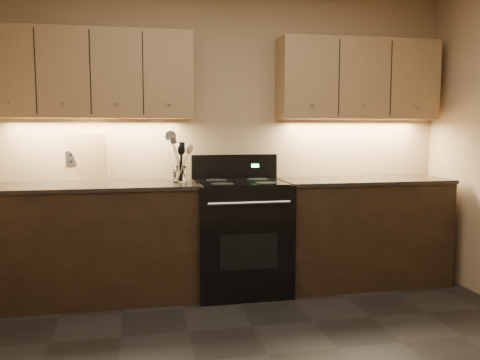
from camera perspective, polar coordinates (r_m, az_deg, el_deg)
name	(u,v)px	position (r m, az deg, el deg)	size (l,w,h in m)	color
wall_back	(224,136)	(4.49, -1.76, 4.94)	(4.00, 0.04, 2.60)	tan
counter_left	(95,242)	(4.24, -15.94, -6.72)	(1.62, 0.62, 0.93)	black
counter_right	(362,231)	(4.65, 13.49, -5.55)	(1.46, 0.62, 0.93)	black
stove	(241,235)	(4.29, 0.06, -6.17)	(0.76, 0.68, 1.14)	black
upper_cab_left	(92,74)	(4.31, -16.29, 11.33)	(1.60, 0.30, 0.70)	#A27C51
upper_cab_right	(358,80)	(4.71, 13.10, 10.92)	(1.44, 0.30, 0.70)	#A27C51
outlet_plate	(71,158)	(4.46, -18.45, 2.32)	(0.09, 0.01, 0.12)	#B2B5BA
utensil_crock	(180,175)	(4.16, -6.76, 0.59)	(0.14, 0.14, 0.14)	white
cutting_board	(89,157)	(4.42, -16.62, 2.54)	(0.32, 0.02, 0.41)	tan
wooden_spoon	(176,162)	(4.13, -7.16, 2.05)	(0.06, 0.06, 0.31)	tan
black_spoon	(179,162)	(4.16, -6.83, 1.96)	(0.06, 0.06, 0.29)	black
black_turner	(181,161)	(4.13, -6.65, 2.16)	(0.08, 0.08, 0.33)	black
steel_spatula	(184,157)	(4.17, -6.33, 2.56)	(0.08, 0.08, 0.38)	silver
steel_skimmer	(182,156)	(4.14, -6.53, 2.67)	(0.09, 0.09, 0.40)	silver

